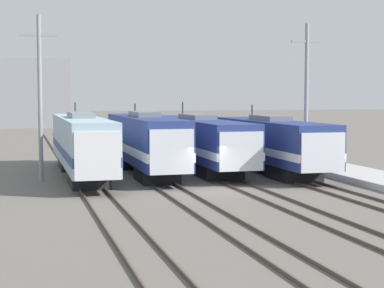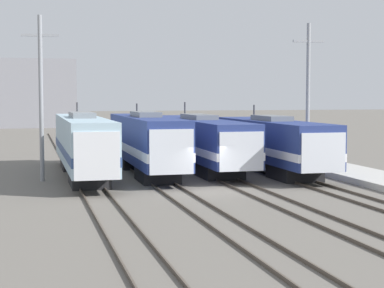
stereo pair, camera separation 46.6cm
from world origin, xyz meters
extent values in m
plane|color=#666059|center=(0.00, 0.00, 0.00)|extent=(400.00, 400.00, 0.00)
cube|color=#4C4238|center=(-7.38, 0.00, 0.07)|extent=(0.07, 120.00, 0.15)
cube|color=#4C4238|center=(-5.94, 0.00, 0.07)|extent=(0.07, 120.00, 0.15)
cube|color=#4C4238|center=(-2.94, 0.00, 0.07)|extent=(0.07, 120.00, 0.15)
cube|color=#4C4238|center=(-1.50, 0.00, 0.07)|extent=(0.07, 120.00, 0.15)
cube|color=#4C4238|center=(1.50, 0.00, 0.07)|extent=(0.07, 120.00, 0.15)
cube|color=#4C4238|center=(2.94, 0.00, 0.07)|extent=(0.07, 120.00, 0.15)
cube|color=#4C4238|center=(5.94, 0.00, 0.07)|extent=(0.07, 120.00, 0.15)
cube|color=#4C4238|center=(7.38, 0.00, 0.07)|extent=(0.07, 120.00, 0.15)
cube|color=#232326|center=(-6.66, 4.03, 0.47)|extent=(2.30, 4.20, 0.95)
cube|color=#232326|center=(-6.66, 13.56, 0.47)|extent=(2.30, 4.20, 0.95)
cube|color=#9EBCCC|center=(-6.66, 8.79, 2.49)|extent=(2.70, 19.08, 3.08)
cube|color=navy|center=(-6.66, 8.79, 1.88)|extent=(2.74, 19.12, 0.56)
cube|color=silver|center=(-6.66, 0.11, 2.26)|extent=(2.49, 1.91, 2.62)
cube|color=black|center=(-6.66, -0.76, 2.84)|extent=(2.11, 0.08, 0.73)
cube|color=gray|center=(-6.66, 8.79, 4.21)|extent=(1.49, 4.77, 0.35)
cylinder|color=#38383D|center=(-6.66, 12.99, 4.52)|extent=(0.12, 0.12, 0.98)
cube|color=black|center=(-2.22, 4.89, 0.47)|extent=(2.41, 3.67, 0.95)
cube|color=black|center=(-2.22, 13.22, 0.47)|extent=(2.41, 3.67, 0.95)
cube|color=navy|center=(-2.22, 9.06, 2.50)|extent=(2.84, 16.66, 3.09)
cube|color=silver|center=(-2.22, 9.06, 1.88)|extent=(2.88, 16.70, 0.56)
cube|color=silver|center=(-2.22, 1.80, 2.26)|extent=(2.61, 2.34, 2.63)
cube|color=black|center=(-2.22, 0.71, 2.84)|extent=(2.22, 0.08, 0.74)
cube|color=slate|center=(-2.22, 9.06, 4.22)|extent=(1.56, 4.17, 0.35)
cylinder|color=#38383D|center=(-2.22, 12.72, 4.48)|extent=(0.12, 0.12, 0.88)
cube|color=black|center=(2.22, 6.24, 0.47)|extent=(2.58, 4.37, 0.95)
cube|color=black|center=(2.22, 16.17, 0.47)|extent=(2.58, 4.37, 0.95)
cube|color=navy|center=(2.22, 11.21, 2.36)|extent=(3.03, 19.88, 2.81)
cube|color=silver|center=(2.22, 11.21, 1.79)|extent=(3.07, 19.92, 0.51)
cube|color=silver|center=(2.22, 2.17, 2.14)|extent=(2.79, 2.01, 2.39)
cube|color=black|center=(2.22, 1.25, 2.67)|extent=(2.37, 0.08, 0.67)
cube|color=slate|center=(2.22, 11.21, 3.94)|extent=(1.67, 4.97, 0.35)
cylinder|color=#38383D|center=(2.22, 15.58, 4.38)|extent=(0.12, 0.12, 1.23)
cube|color=black|center=(6.66, 3.50, 0.47)|extent=(2.61, 3.66, 0.95)
cube|color=black|center=(6.66, 11.83, 0.47)|extent=(2.61, 3.66, 0.95)
cube|color=navy|center=(6.66, 7.67, 2.35)|extent=(3.07, 16.65, 2.79)
cube|color=silver|center=(6.66, 7.67, 1.79)|extent=(3.11, 16.69, 0.50)
cube|color=silver|center=(6.66, 0.44, 2.14)|extent=(2.82, 2.40, 2.37)
cube|color=black|center=(6.66, -0.68, 2.66)|extent=(2.40, 0.08, 0.66)
cube|color=slate|center=(6.66, 7.67, 3.92)|extent=(1.69, 4.16, 0.35)
cylinder|color=#38383D|center=(6.66, 11.33, 4.28)|extent=(0.12, 0.12, 1.07)
cylinder|color=gray|center=(-9.38, 6.89, 5.31)|extent=(0.28, 0.28, 10.61)
cube|color=gray|center=(-9.38, 6.89, 9.34)|extent=(2.35, 0.16, 0.16)
cylinder|color=gray|center=(9.10, 6.89, 5.31)|extent=(0.28, 0.28, 10.61)
cube|color=gray|center=(9.10, 6.89, 9.34)|extent=(2.35, 0.16, 0.16)
cube|color=gray|center=(-12.67, 82.76, 5.93)|extent=(21.42, 11.98, 11.86)
camera|label=1|loc=(-10.68, -35.15, 5.49)|focal=60.00mm
camera|label=2|loc=(-10.23, -35.27, 5.49)|focal=60.00mm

